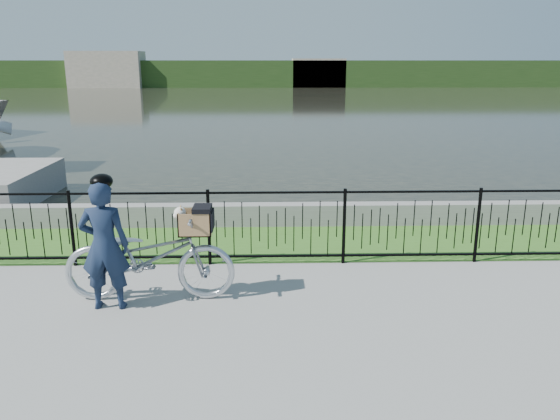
{
  "coord_description": "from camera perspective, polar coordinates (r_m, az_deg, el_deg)",
  "views": [
    {
      "loc": [
        -0.16,
        -6.1,
        2.95
      ],
      "look_at": [
        0.03,
        1.0,
        1.0
      ],
      "focal_mm": 35.0,
      "sensor_mm": 36.0,
      "label": 1
    }
  ],
  "objects": [
    {
      "name": "ground",
      "position": [
        6.77,
        -0.05,
        -10.45
      ],
      "size": [
        120.0,
        120.0,
        0.0
      ],
      "primitive_type": "plane",
      "color": "gray",
      "rests_on": "ground"
    },
    {
      "name": "grass_strip",
      "position": [
        9.18,
        -0.47,
        -3.36
      ],
      "size": [
        60.0,
        2.0,
        0.01
      ],
      "primitive_type": "cube",
      "color": "#376820",
      "rests_on": "ground"
    },
    {
      "name": "water",
      "position": [
        39.21,
        -1.32,
        11.01
      ],
      "size": [
        120.0,
        120.0,
        0.0
      ],
      "primitive_type": "plane",
      "color": "#28281E",
      "rests_on": "ground"
    },
    {
      "name": "quay_wall",
      "position": [
        10.08,
        -0.58,
        -0.48
      ],
      "size": [
        60.0,
        0.3,
        0.4
      ],
      "primitive_type": "cube",
      "color": "gray",
      "rests_on": "ground"
    },
    {
      "name": "fence",
      "position": [
        8.06,
        -0.35,
        -1.79
      ],
      "size": [
        14.0,
        0.06,
        1.15
      ],
      "primitive_type": null,
      "color": "black",
      "rests_on": "ground"
    },
    {
      "name": "far_treeline",
      "position": [
        66.11,
        -1.44,
        14.06
      ],
      "size": [
        120.0,
        6.0,
        3.0
      ],
      "primitive_type": "cube",
      "color": "#274219",
      "rests_on": "ground"
    },
    {
      "name": "far_building_left",
      "position": [
        66.54,
        -17.61,
        13.82
      ],
      "size": [
        8.0,
        4.0,
        4.0
      ],
      "primitive_type": "cube",
      "color": "#A79A86",
      "rests_on": "ground"
    },
    {
      "name": "far_building_right",
      "position": [
        64.9,
        4.03,
        14.1
      ],
      "size": [
        6.0,
        3.0,
        3.2
      ],
      "primitive_type": "cube",
      "color": "#A79A86",
      "rests_on": "ground"
    },
    {
      "name": "bicycle_rig",
      "position": [
        7.07,
        -13.4,
        -4.75
      ],
      "size": [
        2.14,
        0.74,
        1.24
      ],
      "color": "#B0B5BD",
      "rests_on": "ground"
    },
    {
      "name": "cyclist",
      "position": [
        6.88,
        -17.9,
        -3.34
      ],
      "size": [
        0.6,
        0.4,
        1.68
      ],
      "color": "#142037",
      "rests_on": "ground"
    }
  ]
}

